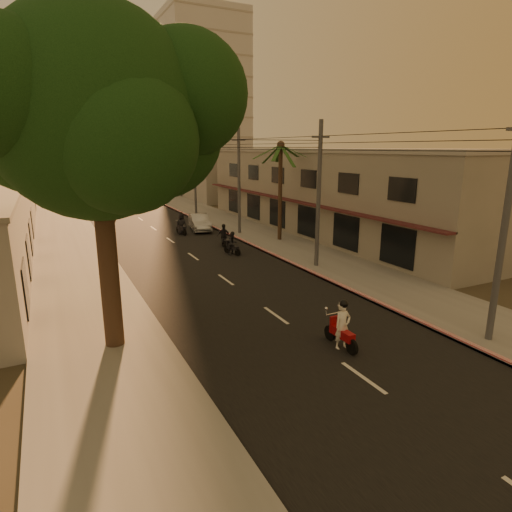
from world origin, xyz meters
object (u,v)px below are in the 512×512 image
object	(u,v)px
parked_car	(200,222)
palm_tree	(281,151)
scooter_far_a	(181,224)
broadleaf_tree	(107,115)
scooter_mid_b	(224,236)
scooter_red	(342,327)
scooter_mid_a	(233,244)

from	to	relation	value
parked_car	palm_tree	bearing A→B (deg)	-48.85
scooter_far_a	parked_car	world-z (taller)	scooter_far_a
broadleaf_tree	scooter_mid_b	xyz separation A→B (m)	(9.78, 14.01, -7.68)
scooter_red	scooter_far_a	distance (m)	23.97
broadleaf_tree	palm_tree	xyz separation A→B (m)	(14.61, 13.86, -1.33)
palm_tree	scooter_mid_b	distance (m)	7.99
parked_car	scooter_red	bearing A→B (deg)	-86.83
scooter_red	parked_car	world-z (taller)	scooter_red
scooter_red	scooter_far_a	size ratio (longest dim) A/B	0.99
scooter_mid_a	palm_tree	bearing A→B (deg)	8.66
scooter_red	parked_car	distance (m)	25.24
scooter_far_a	palm_tree	bearing A→B (deg)	-50.91
scooter_mid_b	broadleaf_tree	bearing A→B (deg)	-110.04
scooter_far_a	parked_car	bearing A→B (deg)	20.87
scooter_red	scooter_mid_b	distance (m)	18.21
broadleaf_tree	scooter_mid_b	bearing A→B (deg)	55.08
scooter_red	scooter_mid_a	distance (m)	15.37
broadleaf_tree	parked_car	xyz separation A→B (m)	(10.25, 21.04, -7.73)
broadleaf_tree	parked_car	distance (m)	24.65
palm_tree	scooter_mid_b	bearing A→B (deg)	178.21
scooter_red	scooter_far_a	xyz separation A→B (m)	(0.88, 23.95, 0.04)
broadleaf_tree	palm_tree	distance (m)	20.18
palm_tree	broadleaf_tree	bearing A→B (deg)	-136.52
broadleaf_tree	scooter_red	xyz separation A→B (m)	(7.30, -4.03, -7.63)
scooter_far_a	parked_car	size ratio (longest dim) A/B	0.42
scooter_mid_a	scooter_mid_b	distance (m)	2.83
scooter_mid_b	scooter_far_a	bearing A→B (deg)	120.02
broadleaf_tree	scooter_far_a	size ratio (longest dim) A/B	6.09
scooter_red	scooter_mid_a	bearing A→B (deg)	82.49
scooter_mid_a	scooter_mid_b	size ratio (longest dim) A/B	0.97
palm_tree	scooter_far_a	world-z (taller)	palm_tree
scooter_red	scooter_far_a	bearing A→B (deg)	87.98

